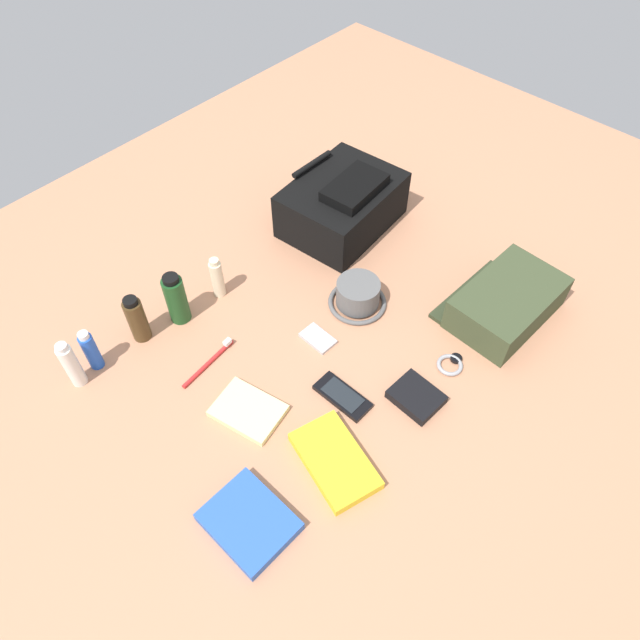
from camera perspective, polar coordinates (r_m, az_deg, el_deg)
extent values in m
cube|color=tan|center=(1.49, 0.00, -1.26)|extent=(2.64, 2.02, 0.02)
cube|color=black|center=(1.70, 2.11, 10.94)|extent=(0.34, 0.27, 0.14)
cube|color=black|center=(1.63, 3.35, 12.55)|extent=(0.19, 0.12, 0.03)
cylinder|color=black|center=(1.71, -0.79, 14.71)|extent=(0.14, 0.02, 0.02)
cube|color=#384228|center=(1.55, 17.48, 1.57)|extent=(0.29, 0.19, 0.09)
cube|color=#2C3520|center=(1.60, 14.20, 2.46)|extent=(0.27, 0.07, 0.01)
cylinder|color=#5A5A5A|center=(1.51, 3.66, 2.58)|extent=(0.11, 0.11, 0.07)
torus|color=#5A5A5A|center=(1.53, 3.59, 1.71)|extent=(0.15, 0.15, 0.01)
cylinder|color=white|center=(1.45, -22.67, -4.07)|extent=(0.03, 0.03, 0.13)
cylinder|color=silver|center=(1.40, -23.53, -2.43)|extent=(0.03, 0.03, 0.01)
cylinder|color=blue|center=(1.47, -21.05, -2.83)|extent=(0.03, 0.03, 0.11)
cylinder|color=silver|center=(1.43, -21.73, -1.40)|extent=(0.02, 0.02, 0.01)
cylinder|color=#473319|center=(1.49, -17.10, -0.01)|extent=(0.04, 0.04, 0.12)
cylinder|color=black|center=(1.44, -17.73, 1.69)|extent=(0.03, 0.03, 0.01)
cylinder|color=#19471E|center=(1.50, -13.59, 1.89)|extent=(0.05, 0.05, 0.13)
cylinder|color=black|center=(1.44, -14.13, 3.82)|extent=(0.04, 0.04, 0.01)
cylinder|color=beige|center=(1.54, -9.80, 3.90)|extent=(0.03, 0.03, 0.11)
cylinder|color=beige|center=(1.50, -10.11, 5.49)|extent=(0.02, 0.02, 0.01)
cube|color=blue|center=(1.24, -6.81, -18.63)|extent=(0.14, 0.17, 0.03)
cube|color=white|center=(1.24, -6.79, -18.69)|extent=(0.13, 0.17, 0.02)
cube|color=yellow|center=(1.28, 1.43, -13.32)|extent=(0.17, 0.22, 0.03)
cube|color=white|center=(1.28, 1.43, -13.38)|extent=(0.16, 0.21, 0.02)
cube|color=black|center=(1.36, 2.17, -7.32)|extent=(0.06, 0.14, 0.01)
cube|color=black|center=(1.36, 2.18, -7.17)|extent=(0.05, 0.09, 0.00)
cube|color=#B7B7BC|center=(1.46, -0.20, -1.77)|extent=(0.06, 0.09, 0.01)
cylinder|color=silver|center=(1.45, 0.22, -1.96)|extent=(0.03, 0.03, 0.00)
torus|color=#99999E|center=(1.44, 12.32, -4.23)|extent=(0.06, 0.06, 0.01)
cylinder|color=black|center=(1.46, 12.90, -3.61)|extent=(0.03, 0.03, 0.01)
cylinder|color=red|center=(1.44, -10.64, -4.10)|extent=(0.17, 0.03, 0.01)
cube|color=white|center=(1.45, -8.87, -2.10)|extent=(0.02, 0.01, 0.01)
cube|color=black|center=(1.37, 9.12, -7.37)|extent=(0.10, 0.11, 0.02)
cube|color=beige|center=(1.35, -6.89, -8.61)|extent=(0.14, 0.17, 0.02)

